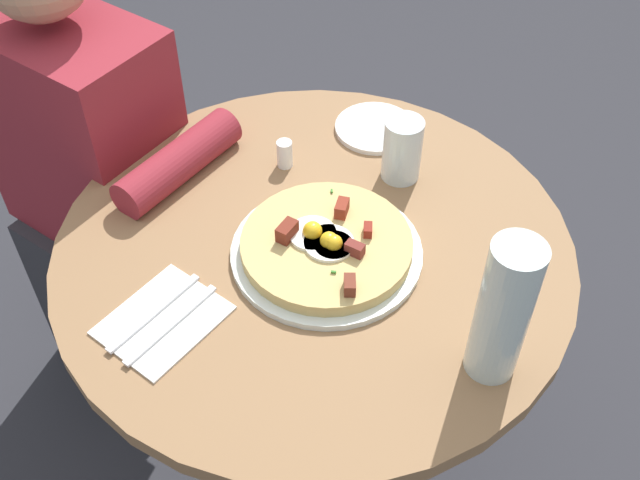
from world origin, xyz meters
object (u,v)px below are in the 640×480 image
(salt_shaker, at_px, (285,154))
(dining_table, at_px, (314,309))
(fork, at_px, (154,312))
(water_glass, at_px, (402,149))
(breakfast_pizza, at_px, (326,244))
(knife, at_px, (171,324))
(bread_plate, at_px, (375,128))
(water_bottle, at_px, (503,312))
(person_seated, at_px, (102,202))
(pizza_plate, at_px, (326,252))

(salt_shaker, bearing_deg, dining_table, 140.38)
(fork, xyz_separation_m, water_glass, (-0.14, -0.48, 0.05))
(fork, relative_size, salt_shaker, 3.45)
(dining_table, distance_m, breakfast_pizza, 0.20)
(knife, bearing_deg, fork, -90.00)
(bread_plate, bearing_deg, dining_table, 103.79)
(salt_shaker, bearing_deg, water_glass, -152.39)
(dining_table, distance_m, knife, 0.32)
(bread_plate, xyz_separation_m, water_glass, (-0.10, 0.08, 0.05))
(breakfast_pizza, relative_size, fork, 1.52)
(knife, distance_m, water_bottle, 0.47)
(knife, bearing_deg, salt_shaker, -165.18)
(fork, bearing_deg, bread_plate, 179.55)
(person_seated, bearing_deg, water_glass, -160.28)
(dining_table, bearing_deg, salt_shaker, -39.62)
(water_glass, relative_size, water_bottle, 0.49)
(water_glass, bearing_deg, dining_table, 82.52)
(breakfast_pizza, bearing_deg, knife, 67.30)
(dining_table, bearing_deg, bread_plate, -76.21)
(knife, relative_size, water_glass, 1.54)
(bread_plate, height_order, water_glass, water_glass)
(person_seated, xyz_separation_m, breakfast_pizza, (-0.60, 0.02, 0.25))
(pizza_plate, relative_size, fork, 1.70)
(person_seated, relative_size, water_glass, 9.70)
(dining_table, height_order, fork, fork)
(pizza_plate, distance_m, water_glass, 0.24)
(bread_plate, relative_size, fork, 0.84)
(fork, height_order, water_glass, water_glass)
(knife, height_order, water_bottle, water_bottle)
(water_bottle, distance_m, salt_shaker, 0.53)
(knife, xyz_separation_m, water_glass, (-0.10, -0.48, 0.05))
(pizza_plate, xyz_separation_m, water_bottle, (-0.31, 0.04, 0.11))
(breakfast_pizza, relative_size, bread_plate, 1.80)
(dining_table, bearing_deg, knife, 74.62)
(person_seated, bearing_deg, bread_plate, -148.85)
(knife, distance_m, water_glass, 0.50)
(breakfast_pizza, distance_m, salt_shaker, 0.23)
(person_seated, bearing_deg, dining_table, 179.03)
(dining_table, xyz_separation_m, water_bottle, (-0.34, 0.05, 0.29))
(pizza_plate, bearing_deg, fork, 60.51)
(bread_plate, bearing_deg, water_glass, 141.42)
(bread_plate, height_order, fork, bread_plate)
(breakfast_pizza, distance_m, knife, 0.27)
(dining_table, bearing_deg, pizza_plate, 162.17)
(bread_plate, xyz_separation_m, fork, (0.03, 0.56, 0.00))
(person_seated, distance_m, water_glass, 0.69)
(person_seated, height_order, bread_plate, person_seated)
(dining_table, distance_m, water_bottle, 0.45)
(breakfast_pizza, height_order, water_bottle, water_bottle)
(person_seated, distance_m, fork, 0.58)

